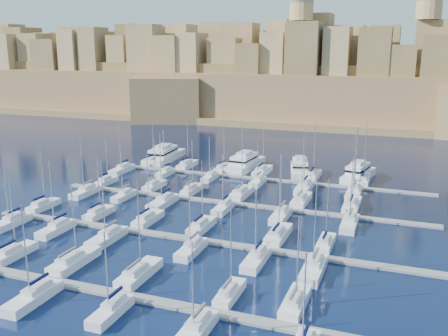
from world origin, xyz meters
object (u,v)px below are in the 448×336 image
at_px(motor_yacht_a, 164,155).
at_px(sailboat_2, 74,261).
at_px(motor_yacht_c, 300,168).
at_px(motor_yacht_d, 358,173).
at_px(sailboat_4, 230,293).
at_px(motor_yacht_b, 245,162).

bearing_deg(motor_yacht_a, sailboat_2, -73.68).
relative_size(sailboat_2, motor_yacht_c, 1.05).
xyz_separation_m(motor_yacht_a, motor_yacht_d, (56.89, -2.13, 0.00)).
bearing_deg(sailboat_4, motor_yacht_a, 123.09).
height_order(sailboat_4, motor_yacht_b, sailboat_4).
distance_m(motor_yacht_a, motor_yacht_d, 56.93).
relative_size(sailboat_2, motor_yacht_a, 0.83).
relative_size(motor_yacht_c, motor_yacht_d, 0.99).
xyz_separation_m(motor_yacht_a, motor_yacht_c, (41.66, -2.20, -0.00)).
bearing_deg(sailboat_4, motor_yacht_d, 82.07).
relative_size(sailboat_2, motor_yacht_b, 0.91).
bearing_deg(motor_yacht_c, motor_yacht_b, 175.11).
bearing_deg(motor_yacht_c, sailboat_4, -85.55).
bearing_deg(sailboat_2, motor_yacht_b, 85.88).
bearing_deg(motor_yacht_c, motor_yacht_a, 176.97).
xyz_separation_m(motor_yacht_b, motor_yacht_c, (15.80, -1.35, -0.00)).
height_order(sailboat_2, motor_yacht_c, sailboat_2).
relative_size(motor_yacht_b, motor_yacht_c, 1.16).
height_order(motor_yacht_a, motor_yacht_d, same).
height_order(motor_yacht_c, motor_yacht_d, same).
distance_m(motor_yacht_b, motor_yacht_c, 15.86).
distance_m(motor_yacht_a, motor_yacht_b, 25.87).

